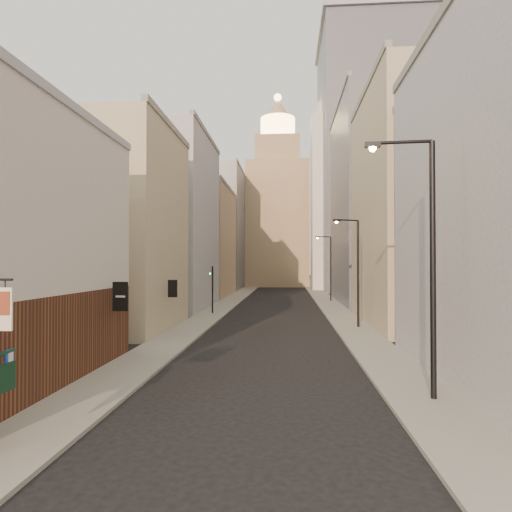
{
  "coord_description": "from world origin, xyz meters",
  "views": [
    {
      "loc": [
        1.27,
        -7.37,
        5.33
      ],
      "look_at": [
        -0.71,
        19.35,
        5.75
      ],
      "focal_mm": 30.0,
      "sensor_mm": 36.0,
      "label": 1
    }
  ],
  "objects_px": {
    "clock_tower": "(278,210)",
    "white_tower": "(332,196)",
    "streetlamp_near": "(426,251)",
    "streetlamp_mid": "(356,266)",
    "streetlamp_far": "(329,264)",
    "traffic_light_left": "(213,279)"
  },
  "relations": [
    {
      "from": "clock_tower",
      "to": "streetlamp_mid",
      "type": "xyz_separation_m",
      "value": [
        7.76,
        -64.33,
        -12.6
      ]
    },
    {
      "from": "streetlamp_mid",
      "to": "streetlamp_far",
      "type": "distance_m",
      "value": 23.56
    },
    {
      "from": "white_tower",
      "to": "streetlamp_near",
      "type": "distance_m",
      "value": 69.8
    },
    {
      "from": "streetlamp_near",
      "to": "streetlamp_mid",
      "type": "height_order",
      "value": "streetlamp_near"
    },
    {
      "from": "traffic_light_left",
      "to": "streetlamp_mid",
      "type": "bearing_deg",
      "value": 126.01
    },
    {
      "from": "clock_tower",
      "to": "white_tower",
      "type": "xyz_separation_m",
      "value": [
        11.0,
        -14.0,
        0.97
      ]
    },
    {
      "from": "white_tower",
      "to": "streetlamp_near",
      "type": "bearing_deg",
      "value": -92.86
    },
    {
      "from": "streetlamp_far",
      "to": "traffic_light_left",
      "type": "height_order",
      "value": "streetlamp_far"
    },
    {
      "from": "clock_tower",
      "to": "streetlamp_near",
      "type": "height_order",
      "value": "clock_tower"
    },
    {
      "from": "clock_tower",
      "to": "white_tower",
      "type": "bearing_deg",
      "value": -51.84
    },
    {
      "from": "streetlamp_near",
      "to": "white_tower",
      "type": "bearing_deg",
      "value": 91.03
    },
    {
      "from": "streetlamp_near",
      "to": "clock_tower",
      "type": "bearing_deg",
      "value": 99.14
    },
    {
      "from": "white_tower",
      "to": "streetlamp_far",
      "type": "height_order",
      "value": "white_tower"
    },
    {
      "from": "white_tower",
      "to": "traffic_light_left",
      "type": "bearing_deg",
      "value": -111.53
    },
    {
      "from": "streetlamp_mid",
      "to": "streetlamp_far",
      "type": "bearing_deg",
      "value": 67.15
    },
    {
      "from": "streetlamp_far",
      "to": "traffic_light_left",
      "type": "distance_m",
      "value": 20.11
    },
    {
      "from": "white_tower",
      "to": "streetlamp_mid",
      "type": "relative_size",
      "value": 4.71
    },
    {
      "from": "white_tower",
      "to": "traffic_light_left",
      "type": "distance_m",
      "value": 47.28
    },
    {
      "from": "clock_tower",
      "to": "traffic_light_left",
      "type": "xyz_separation_m",
      "value": [
        -5.46,
        -55.73,
        -13.95
      ]
    },
    {
      "from": "streetlamp_near",
      "to": "streetlamp_mid",
      "type": "bearing_deg",
      "value": 93.3
    },
    {
      "from": "white_tower",
      "to": "streetlamp_far",
      "type": "bearing_deg",
      "value": -96.59
    },
    {
      "from": "streetlamp_mid",
      "to": "streetlamp_far",
      "type": "relative_size",
      "value": 0.99
    }
  ]
}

